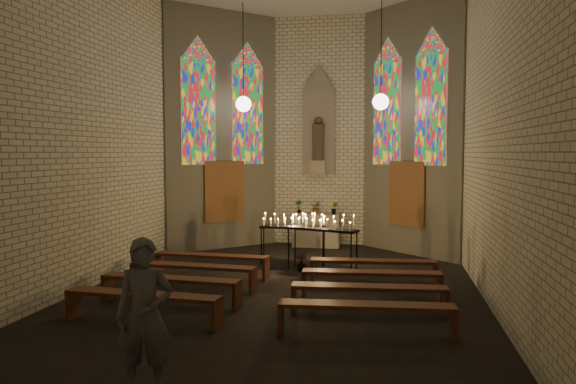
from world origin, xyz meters
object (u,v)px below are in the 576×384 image
object	(u,v)px
aisle_flower_pot	(301,263)
votive_stand_right	(322,225)
votive_stand_left	(293,223)
altar	(316,230)
visitor	(145,316)

from	to	relation	value
aisle_flower_pot	votive_stand_right	bearing A→B (deg)	14.21
votive_stand_right	votive_stand_left	bearing A→B (deg)	159.85
votive_stand_right	aisle_flower_pot	bearing A→B (deg)	-146.50
altar	aisle_flower_pot	size ratio (longest dim) A/B	3.35
altar	votive_stand_left	bearing A→B (deg)	-94.72
altar	votive_stand_right	bearing A→B (deg)	-80.42
votive_stand_left	visitor	xyz separation A→B (m)	(-0.40, -7.84, -0.13)
aisle_flower_pot	visitor	distance (m)	7.11
altar	votive_stand_right	distance (m)	3.61
altar	aisle_flower_pot	distance (m)	3.64
votive_stand_left	altar	bearing A→B (deg)	83.79
altar	votive_stand_right	xyz separation A→B (m)	(0.59, -3.51, 0.61)
altar	votive_stand_left	distance (m)	2.89
aisle_flower_pot	votive_stand_right	distance (m)	1.03
votive_stand_left	visitor	distance (m)	7.85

